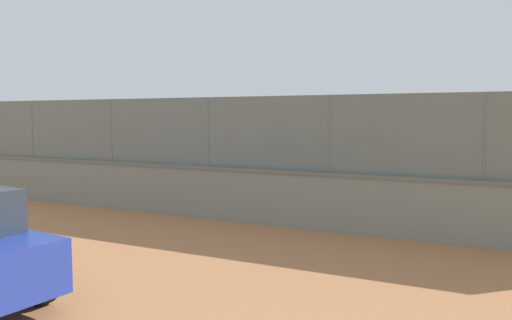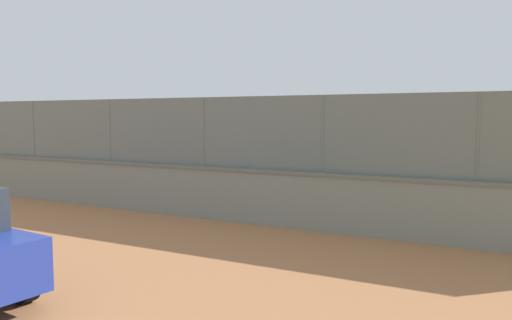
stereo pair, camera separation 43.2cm
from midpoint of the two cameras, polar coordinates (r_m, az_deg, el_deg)
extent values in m
plane|color=#B27247|center=(24.05, 8.45, -1.24)|extent=(260.00, 260.00, 0.00)
cube|color=gray|center=(14.87, -16.59, -2.79)|extent=(25.84, 1.22, 1.24)
cube|color=slate|center=(14.80, -16.65, -0.25)|extent=(25.84, 1.28, 0.08)
cube|color=slate|center=(14.75, -16.74, 3.23)|extent=(25.31, 0.87, 1.72)
cylinder|color=slate|center=(10.74, 23.31, 2.48)|extent=(0.07, 0.07, 1.72)
cylinder|color=slate|center=(11.38, 7.17, 2.96)|extent=(0.07, 0.07, 1.72)
cylinder|color=slate|center=(12.78, -6.35, 3.18)|extent=(0.07, 0.07, 1.72)
cylinder|color=slate|center=(14.75, -16.74, 3.23)|extent=(0.07, 0.07, 1.72)
cylinder|color=slate|center=(17.08, -24.50, 3.20)|extent=(0.07, 0.07, 1.72)
cylinder|color=black|center=(13.98, 16.18, -4.15)|extent=(0.15, 0.15, 0.81)
cylinder|color=black|center=(13.94, 16.99, -4.19)|extent=(0.15, 0.15, 0.81)
cylinder|color=#D14C42|center=(13.87, 16.66, -1.28)|extent=(0.34, 0.34, 0.60)
cylinder|color=#D8AD84|center=(13.87, 15.38, -0.75)|extent=(0.09, 0.57, 0.17)
cylinder|color=#D8AD84|center=(13.51, 17.70, -0.96)|extent=(0.09, 0.57, 0.17)
sphere|color=#D8AD84|center=(13.83, 16.70, 0.43)|extent=(0.23, 0.23, 0.23)
cylinder|color=red|center=(13.83, 16.71, 0.85)|extent=(0.24, 0.24, 0.05)
cylinder|color=black|center=(13.33, 17.56, -1.03)|extent=(0.04, 0.30, 0.04)
ellipsoid|color=#333338|center=(13.12, 17.38, -1.12)|extent=(0.03, 0.30, 0.24)
cylinder|color=black|center=(24.86, 7.23, -0.06)|extent=(0.20, 0.20, 0.84)
cylinder|color=black|center=(24.72, 7.55, -0.09)|extent=(0.20, 0.20, 0.84)
cylinder|color=orange|center=(24.74, 7.41, 1.60)|extent=(0.45, 0.45, 0.62)
cylinder|color=tan|center=(24.92, 6.82, 1.92)|extent=(0.32, 0.58, 0.17)
cylinder|color=tan|center=(24.30, 7.44, 1.83)|extent=(0.32, 0.58, 0.17)
sphere|color=tan|center=(24.72, 7.42, 2.59)|extent=(0.24, 0.24, 0.24)
cylinder|color=red|center=(24.71, 7.42, 2.83)|extent=(0.33, 0.33, 0.05)
cylinder|color=black|center=(24.17, 7.14, 1.82)|extent=(0.15, 0.29, 0.04)
ellipsoid|color=#333338|center=(24.01, 6.77, 1.81)|extent=(0.15, 0.29, 0.24)
cylinder|color=#B2B2B2|center=(19.35, -4.51, -1.50)|extent=(0.17, 0.17, 0.80)
cylinder|color=#B2B2B2|center=(19.22, -4.07, -1.55)|extent=(0.17, 0.17, 0.80)
cylinder|color=#429951|center=(19.22, -4.30, 0.54)|extent=(0.39, 0.39, 0.59)
cylinder|color=brown|center=(19.38, -5.07, 0.92)|extent=(0.18, 0.57, 0.17)
cylinder|color=brown|center=(18.79, -4.23, 0.80)|extent=(0.18, 0.57, 0.17)
sphere|color=brown|center=(19.19, -4.31, 1.76)|extent=(0.23, 0.23, 0.23)
cylinder|color=black|center=(19.19, -4.31, 2.05)|extent=(0.27, 0.27, 0.05)
sphere|color=white|center=(11.78, 15.45, -0.53)|extent=(0.12, 0.12, 0.12)
sphere|color=yellow|center=(19.92, -23.86, -2.67)|extent=(0.15, 0.15, 0.15)
cylinder|color=black|center=(7.78, -24.71, -12.39)|extent=(0.63, 0.24, 0.62)
camera|label=1|loc=(0.22, -90.73, -0.06)|focal=35.57mm
camera|label=2|loc=(0.22, 89.27, 0.06)|focal=35.57mm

